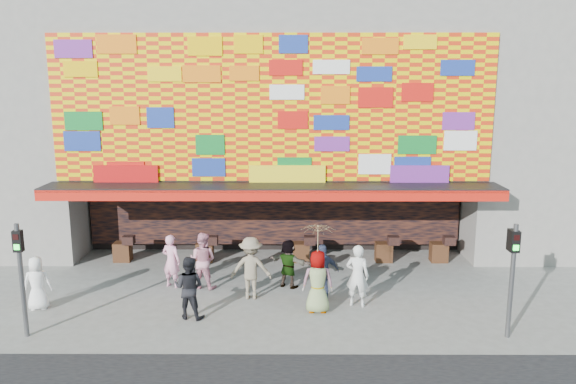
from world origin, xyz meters
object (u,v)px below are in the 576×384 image
at_px(signal_left, 21,267).
at_px(ped_a, 37,283).
at_px(ped_e, 323,272).
at_px(ped_b, 171,261).
at_px(ped_f, 288,264).
at_px(ped_c, 189,287).
at_px(signal_right, 513,268).
at_px(parasol, 318,240).
at_px(ped_g, 318,282).
at_px(ped_d, 251,268).
at_px(ped_h, 357,276).
at_px(ped_i, 203,260).

distance_m(signal_left, ped_a, 2.10).
distance_m(signal_left, ped_e, 8.23).
bearing_deg(ped_b, ped_f, -158.17).
bearing_deg(ped_e, ped_c, 2.18).
relative_size(signal_right, parasol, 1.64).
bearing_deg(ped_a, ped_b, -164.54).
bearing_deg(signal_right, ped_f, 148.10).
height_order(signal_right, ped_b, signal_right).
relative_size(ped_b, ped_f, 1.10).
xyz_separation_m(ped_c, ped_f, (2.74, 2.35, -0.10)).
bearing_deg(parasol, ped_c, -173.57).
bearing_deg(ped_g, ped_d, -27.01).
bearing_deg(ped_h, ped_b, 1.32).
xyz_separation_m(signal_left, ped_b, (3.03, 3.54, -1.00)).
bearing_deg(ped_g, ped_h, -158.74).
distance_m(ped_a, ped_f, 7.41).
xyz_separation_m(ped_a, ped_e, (8.23, 0.75, 0.07)).
bearing_deg(ped_f, ped_b, 28.12).
height_order(ped_c, ped_h, ped_h).
bearing_deg(signal_left, ped_a, 104.43).
xyz_separation_m(signal_left, ped_e, (7.78, 2.49, -1.00)).
bearing_deg(ped_g, ped_i, -27.39).
relative_size(signal_left, signal_right, 1.00).
bearing_deg(ped_d, ped_c, 43.60).
xyz_separation_m(signal_left, ped_i, (4.04, 3.47, -0.96)).
bearing_deg(ped_f, ped_c, 69.08).
relative_size(signal_left, ped_c, 1.70).
bearing_deg(ped_e, ped_b, -29.56).
bearing_deg(ped_g, ped_b, -22.59).
bearing_deg(ped_e, signal_right, 134.49).
bearing_deg(ped_h, ped_f, -20.59).
bearing_deg(ped_f, ped_d, 67.48).
bearing_deg(ped_e, signal_left, 0.64).
height_order(ped_d, ped_h, ped_d).
bearing_deg(ped_h, ped_a, 17.95).
xyz_separation_m(ped_d, ped_i, (-1.58, 0.86, -0.05)).
bearing_deg(parasol, ped_b, 156.65).
height_order(signal_left, signal_right, same).
distance_m(ped_e, ped_g, 0.94).
bearing_deg(ped_f, ped_a, 42.35).
bearing_deg(ped_i, signal_left, 57.17).
distance_m(signal_left, ped_f, 7.69).
height_order(ped_d, parasol, parasol).
bearing_deg(ped_e, ped_g, 60.63).
height_order(ped_a, parasol, parasol).
relative_size(ped_a, ped_g, 0.87).
relative_size(ped_d, ped_g, 1.05).
relative_size(ped_g, parasol, 0.99).
distance_m(signal_right, ped_a, 13.01).
distance_m(ped_e, ped_i, 3.87).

